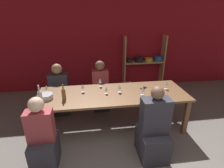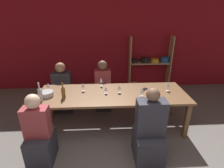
% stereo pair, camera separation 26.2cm
% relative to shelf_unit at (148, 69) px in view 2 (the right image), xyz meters
% --- Properties ---
extents(wall_back_red, '(8.80, 0.06, 2.70)m').
position_rel_shelf_unit_xyz_m(wall_back_red, '(-1.13, 0.20, 0.72)').
color(wall_back_red, maroon).
rests_on(wall_back_red, ground_plane).
extents(shelf_unit, '(1.22, 0.30, 1.57)m').
position_rel_shelf_unit_xyz_m(shelf_unit, '(0.00, 0.00, 0.00)').
color(shelf_unit, tan).
rests_on(shelf_unit, ground_plane).
extents(dining_table, '(2.81, 0.96, 0.76)m').
position_rel_shelf_unit_xyz_m(dining_table, '(-1.18, -1.90, 0.06)').
color(dining_table, brown).
rests_on(dining_table, ground_plane).
extents(mixing_bowl, '(0.26, 0.26, 0.09)m').
position_rel_shelf_unit_xyz_m(mixing_bowl, '(-2.39, -1.93, 0.18)').
color(mixing_bowl, '#B7BABC').
rests_on(mixing_bowl, dining_table).
extents(wine_bottle_green, '(0.07, 0.07, 0.29)m').
position_rel_shelf_unit_xyz_m(wine_bottle_green, '(-2.06, -2.02, 0.25)').
color(wine_bottle_green, brown).
rests_on(wine_bottle_green, dining_table).
extents(wine_bottle_dark, '(0.07, 0.07, 0.34)m').
position_rel_shelf_unit_xyz_m(wine_bottle_dark, '(-2.43, -2.12, 0.27)').
color(wine_bottle_dark, '#B2C6C1').
rests_on(wine_bottle_dark, dining_table).
extents(wine_glass_empty_a, '(0.07, 0.07, 0.16)m').
position_rel_shelf_unit_xyz_m(wine_glass_empty_a, '(-1.05, -1.87, 0.25)').
color(wine_glass_empty_a, white).
rests_on(wine_glass_empty_a, dining_table).
extents(wine_glass_red_a, '(0.06, 0.06, 0.14)m').
position_rel_shelf_unit_xyz_m(wine_glass_red_a, '(-1.30, -1.90, 0.23)').
color(wine_glass_red_a, white).
rests_on(wine_glass_red_a, dining_table).
extents(wine_glass_empty_b, '(0.07, 0.07, 0.17)m').
position_rel_shelf_unit_xyz_m(wine_glass_empty_b, '(-0.64, -2.04, 0.25)').
color(wine_glass_empty_b, white).
rests_on(wine_glass_empty_b, dining_table).
extents(wine_glass_white_a, '(0.06, 0.06, 0.16)m').
position_rel_shelf_unit_xyz_m(wine_glass_white_a, '(-2.42, -1.70, 0.24)').
color(wine_glass_white_a, white).
rests_on(wine_glass_white_a, dining_table).
extents(wine_glass_empty_c, '(0.07, 0.07, 0.16)m').
position_rel_shelf_unit_xyz_m(wine_glass_empty_c, '(-1.74, -1.76, 0.25)').
color(wine_glass_empty_c, white).
rests_on(wine_glass_empty_c, dining_table).
extents(wine_glass_empty_d, '(0.06, 0.06, 0.19)m').
position_rel_shelf_unit_xyz_m(wine_glass_empty_d, '(-1.39, -1.54, 0.26)').
color(wine_glass_empty_d, white).
rests_on(wine_glass_empty_d, dining_table).
extents(wine_glass_red_b, '(0.06, 0.06, 0.17)m').
position_rel_shelf_unit_xyz_m(wine_glass_red_b, '(-0.10, -1.84, 0.25)').
color(wine_glass_red_b, white).
rests_on(wine_glass_red_b, dining_table).
extents(cell_phone, '(0.16, 0.15, 0.01)m').
position_rel_shelf_unit_xyz_m(cell_phone, '(-0.53, -1.76, 0.14)').
color(cell_phone, black).
rests_on(cell_phone, dining_table).
extents(person_near_a, '(0.37, 0.46, 1.16)m').
position_rel_shelf_unit_xyz_m(person_near_a, '(-2.33, -2.70, -0.20)').
color(person_near_a, '#2D2D38').
rests_on(person_near_a, ground_plane).
extents(person_far_a, '(0.37, 0.46, 1.18)m').
position_rel_shelf_unit_xyz_m(person_far_a, '(-1.35, -1.08, -0.19)').
color(person_far_a, '#2D2D38').
rests_on(person_far_a, ground_plane).
extents(person_near_b, '(0.43, 0.54, 1.23)m').
position_rel_shelf_unit_xyz_m(person_near_b, '(-0.66, -2.74, -0.18)').
color(person_near_b, '#2D2D38').
rests_on(person_near_b, ground_plane).
extents(person_far_b, '(0.42, 0.52, 1.15)m').
position_rel_shelf_unit_xyz_m(person_far_b, '(-2.29, -1.10, -0.21)').
color(person_far_b, '#2D2D38').
rests_on(person_far_b, ground_plane).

